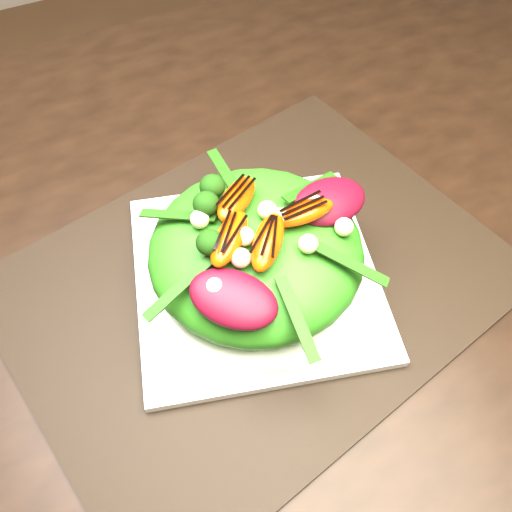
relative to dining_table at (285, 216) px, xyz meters
name	(u,v)px	position (x,y,z in m)	size (l,w,h in m)	color
floor	(271,416)	(0.00, 0.00, -0.73)	(4.00, 4.00, 0.01)	brown
dining_table	(285,216)	(0.00, 0.00, 0.00)	(1.60, 0.90, 0.75)	black
placemat	(256,280)	(-0.08, -0.08, 0.02)	(0.50, 0.38, 0.00)	black
plate_base	(256,276)	(-0.08, -0.08, 0.03)	(0.25, 0.25, 0.01)	silver
salad_bowl	(256,269)	(-0.08, -0.08, 0.04)	(0.24, 0.24, 0.02)	white
lettuce_mound	(256,250)	(-0.08, -0.08, 0.08)	(0.21, 0.21, 0.07)	#2C7315
radicchio_leaf	(330,201)	(0.00, -0.08, 0.11)	(0.08, 0.05, 0.02)	#440713
orange_segment	(239,208)	(-0.09, -0.06, 0.12)	(0.06, 0.03, 0.02)	#EF3403
broccoli_floret	(181,219)	(-0.14, -0.05, 0.12)	(0.04, 0.04, 0.04)	black
macadamia_nut	(302,234)	(-0.05, -0.11, 0.12)	(0.02, 0.02, 0.02)	beige
balsamic_drizzle	(238,201)	(-0.09, -0.06, 0.13)	(0.05, 0.00, 0.00)	black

